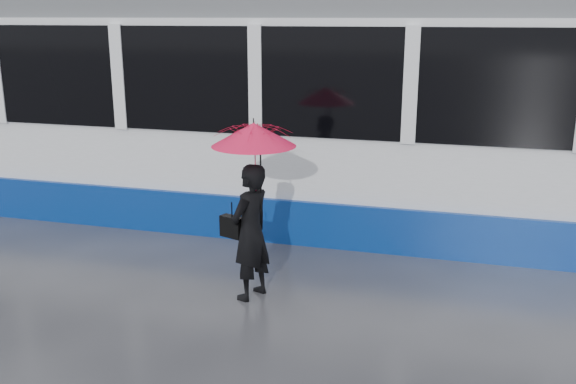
% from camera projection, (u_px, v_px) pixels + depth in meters
% --- Properties ---
extents(ground, '(90.00, 90.00, 0.00)m').
position_uv_depth(ground, '(294.00, 283.00, 7.53)').
color(ground, '#2B2C31').
rests_on(ground, ground).
extents(rails, '(34.00, 1.51, 0.02)m').
position_uv_depth(rails, '(336.00, 219.00, 9.85)').
color(rails, '#3F3D38').
rests_on(rails, ground).
extents(woman, '(0.53, 0.64, 1.52)m').
position_uv_depth(woman, '(251.00, 232.00, 6.96)').
color(woman, black).
rests_on(woman, ground).
extents(umbrella, '(1.14, 1.14, 1.02)m').
position_uv_depth(umbrella, '(254.00, 151.00, 6.71)').
color(umbrella, '#E7134B').
rests_on(umbrella, ground).
extents(handbag, '(0.29, 0.20, 0.42)m').
position_uv_depth(handbag, '(232.00, 227.00, 7.03)').
color(handbag, black).
rests_on(handbag, ground).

